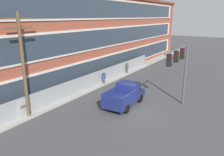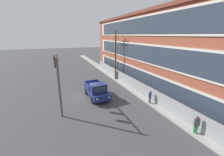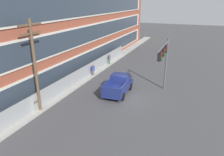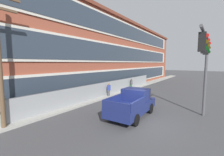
# 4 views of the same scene
# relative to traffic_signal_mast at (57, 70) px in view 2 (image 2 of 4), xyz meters

# --- Properties ---
(ground_plane) EXTENTS (160.00, 160.00, 0.00)m
(ground_plane) POSITION_rel_traffic_signal_mast_xyz_m (-2.19, 3.35, -4.35)
(ground_plane) COLOR #424244
(sidewalk_building_side) EXTENTS (80.00, 1.66, 0.16)m
(sidewalk_building_side) POSITION_rel_traffic_signal_mast_xyz_m (-2.19, 10.30, -4.27)
(sidewalk_building_side) COLOR #9E9B93
(sidewalk_building_side) RESTS_ON ground
(chain_link_fence) EXTENTS (34.48, 0.06, 1.80)m
(chain_link_fence) POSITION_rel_traffic_signal_mast_xyz_m (-1.38, 10.23, -3.44)
(chain_link_fence) COLOR gray
(chain_link_fence) RESTS_ON ground
(traffic_signal_mast) EXTENTS (6.09, 0.43, 5.92)m
(traffic_signal_mast) POSITION_rel_traffic_signal_mast_xyz_m (0.00, 0.00, 0.00)
(traffic_signal_mast) COLOR #4C4C51
(traffic_signal_mast) RESTS_ON ground
(pickup_truck_navy) EXTENTS (5.05, 2.31, 2.05)m
(pickup_truck_navy) POSITION_rel_traffic_signal_mast_xyz_m (-1.22, 4.50, -3.39)
(pickup_truck_navy) COLOR navy
(pickup_truck_navy) RESTS_ON ground
(utility_pole_near_corner) EXTENTS (2.70, 0.26, 8.43)m
(utility_pole_near_corner) POSITION_rel_traffic_signal_mast_xyz_m (-7.87, 9.87, 0.36)
(utility_pole_near_corner) COLOR brown
(utility_pole_near_corner) RESTS_ON ground
(electrical_cabinet) EXTENTS (0.66, 0.56, 1.52)m
(electrical_cabinet) POSITION_rel_traffic_signal_mast_xyz_m (-8.22, 10.26, -3.59)
(electrical_cabinet) COLOR #939993
(electrical_cabinet) RESTS_ON ground
(pedestrian_near_cabinet) EXTENTS (0.45, 0.46, 1.69)m
(pedestrian_near_cabinet) POSITION_rel_traffic_signal_mast_xyz_m (2.84, 9.70, -3.38)
(pedestrian_near_cabinet) COLOR #4C4C51
(pedestrian_near_cabinet) RESTS_ON ground
(pedestrian_by_fence) EXTENTS (0.43, 0.46, 1.69)m
(pedestrian_by_fence) POSITION_rel_traffic_signal_mast_xyz_m (8.88, 9.82, -3.38)
(pedestrian_by_fence) COLOR #236B38
(pedestrian_by_fence) RESTS_ON ground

